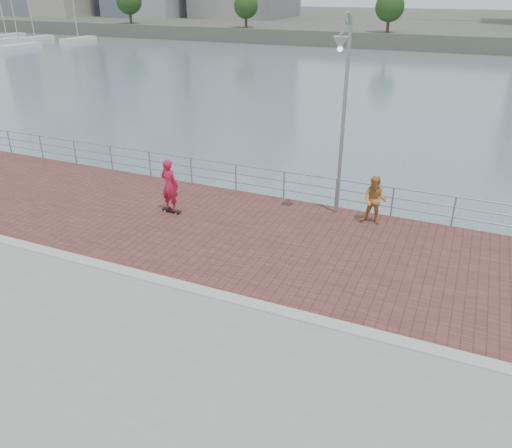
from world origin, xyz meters
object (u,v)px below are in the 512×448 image
at_px(skateboarder, 170,185).
at_px(bystander, 375,200).
at_px(guardrail, 310,186).
at_px(street_lamp, 342,86).

relative_size(skateboarder, bystander, 1.13).
height_order(skateboarder, bystander, skateboarder).
distance_m(guardrail, bystander, 2.74).
distance_m(guardrail, street_lamp, 4.21).
xyz_separation_m(guardrail, bystander, (2.60, -0.85, 0.18)).
height_order(street_lamp, bystander, street_lamp).
distance_m(street_lamp, bystander, 3.98).
bearing_deg(skateboarder, guardrail, -139.87).
relative_size(street_lamp, skateboarder, 3.37).
bearing_deg(guardrail, skateboarder, -146.16).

